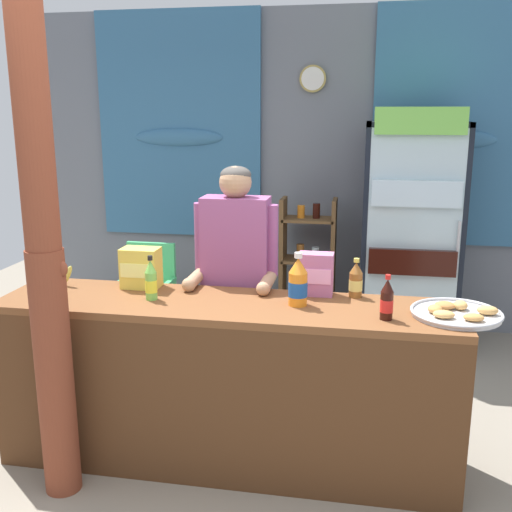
# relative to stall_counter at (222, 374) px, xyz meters

# --- Properties ---
(ground_plane) EXTENTS (7.59, 7.59, 0.00)m
(ground_plane) POSITION_rel_stall_counter_xyz_m (0.07, 0.74, -0.57)
(ground_plane) COLOR gray
(back_wall_curtained) EXTENTS (4.76, 0.22, 2.80)m
(back_wall_curtained) POSITION_rel_stall_counter_xyz_m (0.08, 2.54, 0.88)
(back_wall_curtained) COLOR slate
(back_wall_curtained) RESTS_ON ground
(stall_counter) EXTENTS (2.48, 0.58, 0.93)m
(stall_counter) POSITION_rel_stall_counter_xyz_m (0.00, 0.00, 0.00)
(stall_counter) COLOR brown
(stall_counter) RESTS_ON ground
(timber_post) EXTENTS (0.21, 0.18, 2.58)m
(timber_post) POSITION_rel_stall_counter_xyz_m (-0.79, -0.31, 0.67)
(timber_post) COLOR brown
(timber_post) RESTS_ON ground
(drink_fridge) EXTENTS (0.78, 0.61, 1.96)m
(drink_fridge) POSITION_rel_stall_counter_xyz_m (1.09, 2.04, 0.51)
(drink_fridge) COLOR black
(drink_fridge) RESTS_ON ground
(bottle_shelf_rack) EXTENTS (0.48, 0.28, 1.20)m
(bottle_shelf_rack) POSITION_rel_stall_counter_xyz_m (0.24, 2.21, 0.06)
(bottle_shelf_rack) COLOR brown
(bottle_shelf_rack) RESTS_ON ground
(plastic_lawn_chair) EXTENTS (0.45, 0.45, 0.86)m
(plastic_lawn_chair) POSITION_rel_stall_counter_xyz_m (-1.04, 1.66, -0.08)
(plastic_lawn_chair) COLOR #4CC675
(plastic_lawn_chair) RESTS_ON ground
(shopkeeper) EXTENTS (0.51, 0.42, 1.62)m
(shopkeeper) POSITION_rel_stall_counter_xyz_m (-0.04, 0.53, 0.45)
(shopkeeper) COLOR #28282D
(shopkeeper) RESTS_ON ground
(soda_bottle_orange_soda) EXTENTS (0.10, 0.10, 0.28)m
(soda_bottle_orange_soda) POSITION_rel_stall_counter_xyz_m (0.38, 0.13, 0.49)
(soda_bottle_orange_soda) COLOR orange
(soda_bottle_orange_soda) RESTS_ON stall_counter
(soda_bottle_lime_soda) EXTENTS (0.06, 0.06, 0.24)m
(soda_bottle_lime_soda) POSITION_rel_stall_counter_xyz_m (-0.41, 0.09, 0.47)
(soda_bottle_lime_soda) COLOR #75C64C
(soda_bottle_lime_soda) RESTS_ON stall_counter
(soda_bottle_iced_tea) EXTENTS (0.07, 0.07, 0.22)m
(soda_bottle_iced_tea) POSITION_rel_stall_counter_xyz_m (0.68, 0.33, 0.46)
(soda_bottle_iced_tea) COLOR brown
(soda_bottle_iced_tea) RESTS_ON stall_counter
(soda_bottle_cola) EXTENTS (0.06, 0.06, 0.23)m
(soda_bottle_cola) POSITION_rel_stall_counter_xyz_m (0.83, -0.01, 0.46)
(soda_bottle_cola) COLOR black
(soda_bottle_cola) RESTS_ON stall_counter
(snack_box_wafer) EXTENTS (0.19, 0.11, 0.24)m
(snack_box_wafer) POSITION_rel_stall_counter_xyz_m (0.46, 0.34, 0.48)
(snack_box_wafer) COLOR #B76699
(snack_box_wafer) RESTS_ON stall_counter
(snack_box_instant_noodle) EXTENTS (0.22, 0.14, 0.23)m
(snack_box_instant_noodle) POSITION_rel_stall_counter_xyz_m (-0.55, 0.30, 0.48)
(snack_box_instant_noodle) COLOR #EAD14C
(snack_box_instant_noodle) RESTS_ON stall_counter
(pastry_tray) EXTENTS (0.45, 0.45, 0.06)m
(pastry_tray) POSITION_rel_stall_counter_xyz_m (1.18, 0.09, 0.39)
(pastry_tray) COLOR #BCBCC1
(pastry_tray) RESTS_ON stall_counter
(banana_bunch) EXTENTS (0.27, 0.05, 0.16)m
(banana_bunch) POSITION_rel_stall_counter_xyz_m (-1.07, 0.24, 0.43)
(banana_bunch) COLOR #CCC14C
(banana_bunch) RESTS_ON stall_counter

